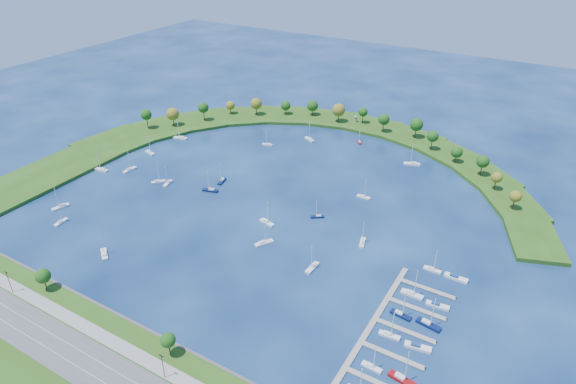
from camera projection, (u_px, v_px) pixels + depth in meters
The scene contains 37 objects.
ground at pixel (275, 200), 260.19m from camera, with size 700.00×700.00×0.00m, color #071B40.
south_shoreline at pixel (83, 358), 168.15m from camera, with size 420.00×43.10×11.60m.
breakwater at pixel (254, 146), 316.47m from camera, with size 286.74×247.64×2.00m.
breakwater_trees at pixel (320, 120), 329.88m from camera, with size 238.81×90.31×13.45m.
harbor_tower at pixel (355, 119), 348.00m from camera, with size 2.60×2.60×4.27m.
dock_system at pixel (387, 338), 176.86m from camera, with size 24.28×82.00×1.60m.
moored_boat_0 at pixel (130, 169), 288.74m from camera, with size 3.11×8.77×12.64m.
moored_boat_1 at pixel (267, 144), 319.72m from camera, with size 7.02×3.68×9.94m.
moored_boat_2 at pixel (317, 216), 245.38m from camera, with size 6.57×5.27×9.80m.
moored_boat_3 at pixel (180, 138), 328.33m from camera, with size 9.63×4.98×13.64m.
moored_boat_4 at pixel (150, 152), 308.97m from camera, with size 8.59×4.75×12.16m.
moored_boat_5 at pixel (158, 181), 276.43m from camera, with size 6.50×7.31×11.28m.
moored_boat_6 at pixel (61, 206), 253.13m from camera, with size 4.59×8.90×12.60m.
moored_boat_7 at pixel (312, 267), 210.72m from camera, with size 2.71×8.52×12.39m.
moored_boat_8 at pixel (222, 181), 277.03m from camera, with size 4.04×8.17×11.56m.
moored_boat_9 at pixel (102, 169), 288.91m from camera, with size 8.80×3.48×12.59m.
moored_boat_10 at pixel (412, 163), 295.22m from camera, with size 9.82×5.69×13.94m.
moored_boat_11 at pixel (210, 190), 267.98m from camera, with size 8.84×4.65×12.51m.
moored_boat_12 at pixel (264, 243), 225.94m from camera, with size 6.69×8.82×12.96m.
moored_boat_13 at pixel (267, 222), 240.78m from camera, with size 8.80×4.40×12.45m.
moored_boat_14 at pixel (362, 242), 226.35m from camera, with size 4.22×8.08×11.43m.
moored_boat_15 at pixel (104, 254), 218.72m from camera, with size 8.56×7.09×12.89m.
moored_boat_16 at pixel (310, 139), 326.59m from camera, with size 8.42×5.66×12.11m.
moored_boat_17 at pixel (168, 183), 274.99m from camera, with size 3.65×7.74×10.98m.
moored_boat_18 at pixel (61, 222), 241.09m from camera, with size 2.72×7.55×10.88m.
moored_boat_19 at pixel (364, 196), 261.98m from camera, with size 7.39×2.12×10.85m.
moored_boat_20 at pixel (359, 142), 323.01m from camera, with size 5.35×6.03×9.29m.
docked_boat_2 at pixel (372, 366), 165.27m from camera, with size 7.30×2.50×10.55m.
docked_boat_3 at pixel (402, 379), 160.80m from camera, with size 9.77×4.05×13.93m.
docked_boat_4 at pixel (389, 335), 177.50m from camera, with size 7.90×2.74×11.40m.
docked_boat_5 at pixel (418, 347), 172.87m from camera, with size 9.60×4.02×1.90m.
docked_boat_6 at pixel (401, 314), 186.37m from camera, with size 8.30×3.16×11.90m.
docked_boat_7 at pixel (428, 324), 181.94m from camera, with size 9.52×3.97×13.58m.
docked_boat_8 at pixel (412, 294), 196.16m from camera, with size 8.96×2.75×13.07m.
docked_boat_9 at pixel (437, 305), 190.83m from camera, with size 9.03×3.32×1.80m.
docked_boat_10 at pixel (432, 269), 209.53m from camera, with size 7.55×2.25×11.04m.
docked_boat_11 at pixel (456, 278), 204.98m from camera, with size 9.71×3.05×1.96m.
Camera 1 is at (119.84, -188.44, 133.75)m, focal length 31.00 mm.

